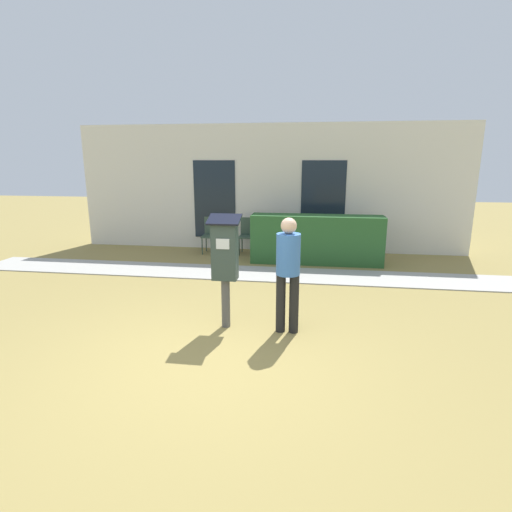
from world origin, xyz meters
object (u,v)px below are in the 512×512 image
(parking_meter, at_px, (225,257))
(outdoor_chair_right, at_px, (284,237))
(outdoor_chair_middle, at_px, (249,233))
(person_standing, at_px, (288,266))
(outdoor_chair_left, at_px, (212,232))

(parking_meter, bearing_deg, outdoor_chair_right, 83.08)
(parking_meter, xyz_separation_m, outdoor_chair_middle, (-0.44, 4.59, -0.49))
(person_standing, distance_m, outdoor_chair_middle, 4.84)
(parking_meter, distance_m, outdoor_chair_middle, 4.63)
(parking_meter, bearing_deg, outdoor_chair_left, 106.78)
(parking_meter, relative_size, outdoor_chair_middle, 1.77)
(outdoor_chair_left, bearing_deg, outdoor_chair_middle, -11.52)
(parking_meter, xyz_separation_m, outdoor_chair_right, (0.50, 4.10, -0.49))
(person_standing, height_order, outdoor_chair_middle, person_standing)
(person_standing, bearing_deg, outdoor_chair_right, 69.24)
(parking_meter, height_order, outdoor_chair_left, parking_meter)
(outdoor_chair_middle, bearing_deg, parking_meter, -78.33)
(outdoor_chair_middle, relative_size, outdoor_chair_right, 1.00)
(parking_meter, relative_size, outdoor_chair_left, 1.77)
(person_standing, height_order, outdoor_chair_left, person_standing)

